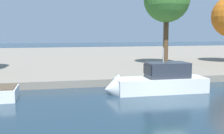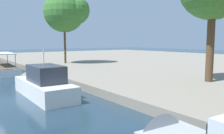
% 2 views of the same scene
% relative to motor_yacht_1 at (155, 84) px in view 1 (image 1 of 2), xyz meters
% --- Properties ---
extents(ground_plane, '(220.00, 220.00, 0.00)m').
position_rel_motor_yacht_1_xyz_m(ground_plane, '(-0.16, -4.20, -0.78)').
color(ground_plane, '#1E3342').
extents(dock_promenade, '(120.00, 55.00, 0.70)m').
position_rel_motor_yacht_1_xyz_m(dock_promenade, '(-0.16, 31.00, -0.43)').
color(dock_promenade, gray).
rests_on(dock_promenade, ground_plane).
extents(motor_yacht_1, '(8.90, 2.62, 4.64)m').
position_rel_motor_yacht_1_xyz_m(motor_yacht_1, '(0.00, 0.00, 0.00)').
color(motor_yacht_1, silver).
rests_on(motor_yacht_1, ground_plane).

